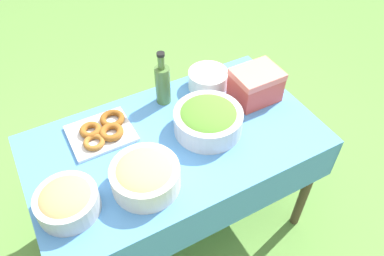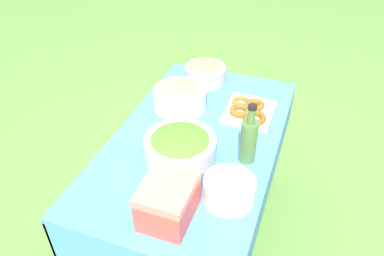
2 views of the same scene
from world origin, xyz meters
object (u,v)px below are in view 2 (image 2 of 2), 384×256
at_px(salad_bowl, 180,146).
at_px(bread_bowl, 205,72).
at_px(olive_oil_bottle, 249,139).
at_px(cooler_box, 168,201).
at_px(donut_platter, 249,111).
at_px(plate_stack, 229,190).
at_px(pasta_bowl, 180,96).

height_order(salad_bowl, bread_bowl, salad_bowl).
height_order(olive_oil_bottle, cooler_box, olive_oil_bottle).
relative_size(donut_platter, olive_oil_bottle, 1.04).
height_order(plate_stack, olive_oil_bottle, olive_oil_bottle).
bearing_deg(olive_oil_bottle, pasta_bowl, -123.60).
bearing_deg(plate_stack, pasta_bowl, -141.99).
relative_size(salad_bowl, plate_stack, 1.54).
xyz_separation_m(salad_bowl, pasta_bowl, (-0.38, -0.15, -0.00)).
relative_size(pasta_bowl, cooler_box, 1.24).
height_order(plate_stack, bread_bowl, bread_bowl).
bearing_deg(donut_platter, plate_stack, 5.95).
xyz_separation_m(donut_platter, cooler_box, (0.77, -0.13, 0.06)).
distance_m(pasta_bowl, plate_stack, 0.69).
bearing_deg(olive_oil_bottle, cooler_box, -25.82).
distance_m(donut_platter, plate_stack, 0.61).
bearing_deg(pasta_bowl, olive_oil_bottle, 56.40).
bearing_deg(donut_platter, pasta_bowl, -80.50).
height_order(pasta_bowl, cooler_box, cooler_box).
bearing_deg(salad_bowl, olive_oil_bottle, 108.36).
height_order(pasta_bowl, plate_stack, pasta_bowl).
relative_size(plate_stack, olive_oil_bottle, 0.72).
bearing_deg(bread_bowl, cooler_box, 11.02).
bearing_deg(salad_bowl, bread_bowl, -170.43).
bearing_deg(olive_oil_bottle, salad_bowl, -71.64).
height_order(olive_oil_bottle, bread_bowl, olive_oil_bottle).
bearing_deg(plate_stack, salad_bowl, -120.60).
height_order(salad_bowl, plate_stack, salad_bowl).
relative_size(pasta_bowl, olive_oil_bottle, 0.97).
relative_size(salad_bowl, cooler_box, 1.40).
xyz_separation_m(donut_platter, plate_stack, (0.60, 0.06, 0.03)).
height_order(pasta_bowl, donut_platter, pasta_bowl).
distance_m(salad_bowl, bread_bowl, 0.70).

